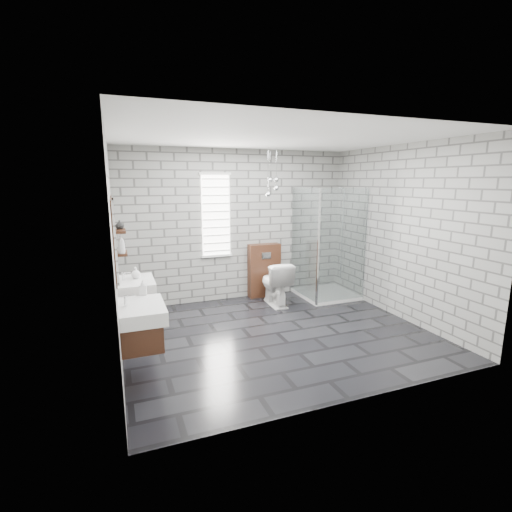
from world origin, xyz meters
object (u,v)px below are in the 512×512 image
shower_enclosure (325,272)px  cistern_panel (264,270)px  vanity_left (138,313)px  vanity_right (133,287)px  toilet (275,283)px

shower_enclosure → cistern_panel: bearing=153.0°
vanity_left → cistern_panel: size_ratio=1.57×
shower_enclosure → vanity_right: bearing=-168.4°
vanity_right → shower_enclosure: size_ratio=0.77×
vanity_left → cistern_panel: (2.39, 2.30, -0.26)m
vanity_left → cistern_panel: bearing=43.9°
shower_enclosure → vanity_left: bearing=-152.3°
vanity_left → shower_enclosure: 3.86m
vanity_left → toilet: 3.01m
vanity_left → vanity_right: size_ratio=1.00×
cistern_panel → shower_enclosure: shower_enclosure is taller
cistern_panel → shower_enclosure: bearing=-27.0°
cistern_panel → vanity_left: bearing=-136.1°
vanity_left → toilet: bearing=36.8°
vanity_right → cistern_panel: (2.39, 1.22, -0.26)m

